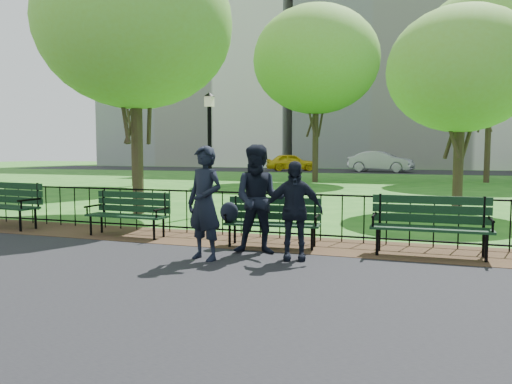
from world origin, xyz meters
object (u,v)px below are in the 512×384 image
(park_bench_main, at_px, (258,215))
(tree_near_w, at_px, (135,25))
(person_left, at_px, (205,203))
(sedan_silver, at_px, (381,162))
(lamppost, at_px, (210,149))
(person_right, at_px, (294,211))
(park_bench_right_a, at_px, (430,219))
(tree_mid_w, at_px, (132,29))
(park_bench_left_a, at_px, (129,209))
(park_bench_left_b, at_px, (5,200))
(taxi, at_px, (291,162))
(tree_far_c, at_px, (316,60))
(person_mid, at_px, (259,199))
(tree_near_e, at_px, (461,70))
(tree_far_e, at_px, (491,47))

(park_bench_main, height_order, tree_near_w, tree_near_w)
(person_left, distance_m, sedan_silver, 33.91)
(tree_near_w, bearing_deg, park_bench_main, -36.30)
(lamppost, bearing_deg, person_right, -52.42)
(park_bench_right_a, bearing_deg, person_left, -156.76)
(tree_near_w, height_order, tree_mid_w, tree_mid_w)
(person_left, bearing_deg, park_bench_left_a, 164.96)
(park_bench_left_b, bearing_deg, lamppost, 51.86)
(taxi, bearing_deg, park_bench_left_a, 164.62)
(tree_near_w, xyz_separation_m, tree_far_c, (1.57, 14.94, 1.52))
(park_bench_left_a, xyz_separation_m, park_bench_left_b, (-3.23, 0.06, 0.07))
(taxi, bearing_deg, person_right, 170.32)
(park_bench_right_a, bearing_deg, tree_near_w, 155.91)
(park_bench_left_b, height_order, person_right, person_right)
(park_bench_left_b, xyz_separation_m, park_bench_right_a, (8.89, -0.07, -0.02))
(person_mid, relative_size, person_right, 1.17)
(park_bench_main, relative_size, tree_mid_w, 0.17)
(lamppost, height_order, tree_far_c, tree_far_c)
(person_mid, xyz_separation_m, taxi, (-8.44, 33.02, -0.18))
(tree_mid_w, bearing_deg, person_right, -49.31)
(park_bench_main, height_order, taxi, taxi)
(park_bench_right_a, height_order, tree_mid_w, tree_mid_w)
(park_bench_left_a, xyz_separation_m, tree_near_e, (6.36, 6.56, 3.38))
(tree_near_e, bearing_deg, park_bench_left_a, -134.12)
(sedan_silver, bearing_deg, park_bench_left_b, -179.04)
(person_mid, distance_m, taxi, 34.08)
(tree_mid_w, distance_m, person_left, 18.38)
(tree_near_w, xyz_separation_m, tree_far_e, (10.33, 17.62, 2.12))
(park_bench_main, xyz_separation_m, sedan_silver, (-0.89, 32.61, 0.27))
(park_bench_left_b, distance_m, tree_far_c, 19.25)
(taxi, height_order, sedan_silver, sedan_silver)
(person_right, bearing_deg, park_bench_left_a, 148.36)
(tree_far_c, relative_size, person_right, 6.12)
(tree_far_c, xyz_separation_m, person_mid, (3.27, -18.92, -5.62))
(tree_far_e, xyz_separation_m, taxi, (-13.93, 11.41, -6.40))
(tree_mid_w, xyz_separation_m, tree_far_c, (7.57, 5.81, -0.93))
(person_left, bearing_deg, tree_near_e, 80.79)
(park_bench_left_a, xyz_separation_m, sedan_silver, (1.89, 32.42, 0.29))
(taxi, bearing_deg, sedan_silver, -113.52)
(person_left, relative_size, taxi, 0.42)
(tree_far_e, relative_size, taxi, 2.43)
(person_mid, bearing_deg, taxi, 91.41)
(park_bench_left_b, distance_m, sedan_silver, 32.76)
(park_bench_right_a, height_order, tree_near_e, tree_near_e)
(taxi, bearing_deg, park_bench_left_b, 158.97)
(tree_far_c, height_order, taxi, tree_far_c)
(tree_near_e, relative_size, person_mid, 3.16)
(lamppost, distance_m, person_right, 5.80)
(lamppost, bearing_deg, taxi, 101.03)
(tree_mid_w, relative_size, tree_far_e, 1.05)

